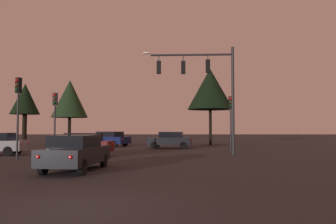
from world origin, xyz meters
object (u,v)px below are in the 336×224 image
(traffic_signal_mast_arm, at_px, (205,79))
(car_far_lane, at_px, (109,139))
(car_nearside_lane, at_px, (76,152))
(tree_center_horizon, at_px, (70,99))
(traffic_light_median, at_px, (18,102))
(tree_behind_sign, at_px, (210,89))
(tree_left_far, at_px, (25,100))
(car_crossing_right, at_px, (82,144))
(traffic_light_corner_right, at_px, (231,112))
(car_parked_lot, at_px, (170,140))
(traffic_light_corner_left, at_px, (55,111))

(traffic_signal_mast_arm, relative_size, car_far_lane, 1.56)
(car_nearside_lane, bearing_deg, tree_center_horizon, 106.96)
(traffic_light_median, relative_size, tree_behind_sign, 0.56)
(traffic_signal_mast_arm, relative_size, tree_center_horizon, 0.89)
(traffic_signal_mast_arm, distance_m, tree_behind_sign, 15.04)
(car_far_lane, bearing_deg, tree_left_far, 176.64)
(traffic_signal_mast_arm, height_order, car_crossing_right, traffic_signal_mast_arm)
(traffic_light_corner_right, relative_size, car_parked_lot, 1.03)
(traffic_light_corner_left, xyz_separation_m, car_nearside_lane, (4.28, -9.89, -2.31))
(traffic_light_corner_left, bearing_deg, tree_left_far, 121.67)
(traffic_light_median, height_order, car_parked_lot, traffic_light_median)
(car_nearside_lane, bearing_deg, car_crossing_right, 102.64)
(car_crossing_right, height_order, car_parked_lot, same)
(traffic_light_corner_left, bearing_deg, traffic_signal_mast_arm, -5.60)
(car_far_lane, relative_size, tree_center_horizon, 0.57)
(traffic_light_corner_right, bearing_deg, traffic_light_median, -152.39)
(traffic_light_corner_left, bearing_deg, car_nearside_lane, -66.58)
(tree_center_horizon, bearing_deg, tree_left_far, -101.06)
(car_nearside_lane, height_order, tree_center_horizon, tree_center_horizon)
(traffic_light_corner_left, relative_size, traffic_light_corner_right, 1.01)
(traffic_light_median, xyz_separation_m, car_crossing_right, (3.16, 2.44, -2.57))
(car_nearside_lane, bearing_deg, traffic_light_corner_right, 54.62)
(traffic_light_median, bearing_deg, tree_behind_sign, 54.20)
(traffic_light_corner_right, height_order, car_nearside_lane, traffic_light_corner_right)
(tree_left_far, bearing_deg, tree_behind_sign, 7.04)
(traffic_signal_mast_arm, distance_m, traffic_light_corner_left, 10.93)
(traffic_light_median, xyz_separation_m, car_parked_lot, (8.85, 12.06, -2.57))
(car_nearside_lane, bearing_deg, car_far_lane, 96.37)
(traffic_light_corner_right, relative_size, tree_behind_sign, 0.51)
(tree_behind_sign, relative_size, tree_left_far, 1.31)
(car_crossing_right, bearing_deg, tree_behind_sign, 57.62)
(car_far_lane, relative_size, tree_left_far, 0.72)
(traffic_signal_mast_arm, bearing_deg, traffic_light_corner_left, 174.40)
(car_far_lane, bearing_deg, traffic_light_corner_left, -100.28)
(car_crossing_right, bearing_deg, tree_center_horizon, 108.34)
(traffic_light_corner_right, height_order, tree_left_far, tree_left_far)
(car_nearside_lane, distance_m, car_parked_lot, 17.72)
(tree_left_far, bearing_deg, tree_center_horizon, 78.94)
(car_nearside_lane, bearing_deg, car_parked_lot, 77.01)
(tree_center_horizon, bearing_deg, car_parked_lot, -45.48)
(car_far_lane, height_order, tree_center_horizon, tree_center_horizon)
(traffic_signal_mast_arm, distance_m, traffic_light_median, 11.98)
(traffic_light_corner_left, distance_m, tree_behind_sign, 19.07)
(traffic_signal_mast_arm, height_order, tree_center_horizon, tree_center_horizon)
(traffic_light_corner_left, height_order, car_crossing_right, traffic_light_corner_left)
(tree_center_horizon, bearing_deg, car_nearside_lane, -73.04)
(traffic_light_median, height_order, tree_left_far, tree_left_far)
(car_nearside_lane, bearing_deg, traffic_signal_mast_arm, 54.16)
(car_nearside_lane, xyz_separation_m, tree_center_horizon, (-9.42, 30.89, 5.01))
(car_crossing_right, distance_m, tree_center_horizon, 25.00)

